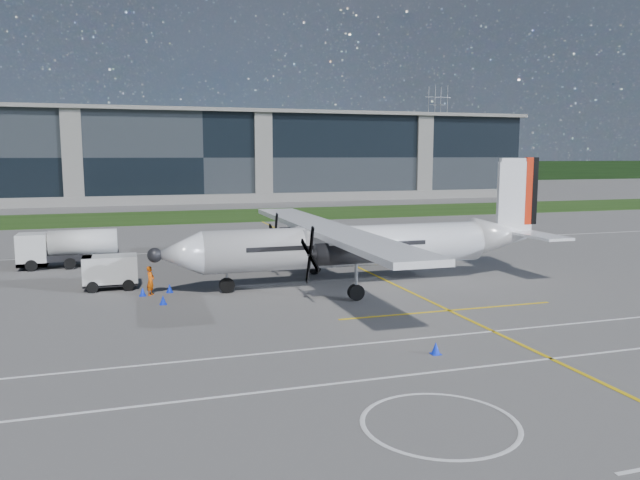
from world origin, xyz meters
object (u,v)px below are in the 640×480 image
ground_crew_person (150,279)px  safety_cone_stbdwing (271,250)px  safety_cone_portwing (436,348)px  turboprop_aircraft (362,222)px  safety_cone_nose_stbd (170,288)px  safety_cone_fwd (143,292)px  baggage_tug (110,272)px  pylon_east (437,133)px  fuel_tanker_truck (61,249)px  safety_cone_nose_port (163,300)px

ground_crew_person → safety_cone_stbdwing: bearing=-10.1°
safety_cone_portwing → safety_cone_stbdwing: bearing=90.9°
turboprop_aircraft → ground_crew_person: bearing=176.9°
safety_cone_stbdwing → safety_cone_nose_stbd: bearing=-125.3°
safety_cone_fwd → safety_cone_portwing: 17.98m
baggage_tug → ground_crew_person: 3.37m
pylon_east → fuel_tanker_truck: bearing=-126.8°
safety_cone_nose_stbd → fuel_tanker_truck: bearing=122.2°
baggage_tug → safety_cone_fwd: (1.74, -2.59, -0.74)m
turboprop_aircraft → safety_cone_nose_port: 12.67m
safety_cone_fwd → fuel_tanker_truck: bearing=114.9°
pylon_east → ground_crew_person: pylon_east is taller
fuel_tanker_truck → safety_cone_nose_stbd: size_ratio=14.13×
safety_cone_nose_port → safety_cone_fwd: same height
baggage_tug → safety_cone_portwing: 21.11m
safety_cone_stbdwing → safety_cone_nose_port: bearing=-121.4°
safety_cone_nose_stbd → ground_crew_person: bearing=-157.4°
turboprop_aircraft → pylon_east: bearing=60.5°
safety_cone_stbdwing → pylon_east: bearing=57.3°
pylon_east → baggage_tug: size_ratio=9.06×
ground_crew_person → safety_cone_stbdwing: 16.42m
turboprop_aircraft → ground_crew_person: turboprop_aircraft is taller
safety_cone_nose_stbd → safety_cone_nose_port: 2.97m
pylon_east → safety_cone_portwing: size_ratio=60.00×
safety_cone_fwd → ground_crew_person: bearing=5.5°
fuel_tanker_truck → safety_cone_nose_port: 14.95m
ground_crew_person → safety_cone_fwd: size_ratio=3.83×
fuel_tanker_truck → baggage_tug: 9.23m
turboprop_aircraft → safety_cone_nose_stbd: size_ratio=51.72×
baggage_tug → safety_cone_stbdwing: (12.17, 10.48, -0.74)m
turboprop_aircraft → fuel_tanker_truck: turboprop_aircraft is taller
turboprop_aircraft → safety_cone_portwing: turboprop_aircraft is taller
fuel_tanker_truck → safety_cone_nose_port: (6.16, -13.58, -1.07)m
pylon_east → turboprop_aircraft: bearing=-119.5°
pylon_east → baggage_tug: pylon_east is taller
pylon_east → baggage_tug: (-98.62, -145.20, -14.01)m
fuel_tanker_truck → ground_crew_person: fuel_tanker_truck is taller
baggage_tug → safety_cone_fwd: bearing=-56.1°
turboprop_aircraft → fuel_tanker_truck: bearing=147.0°
safety_cone_portwing → safety_cone_fwd: bearing=127.1°
turboprop_aircraft → fuel_tanker_truck: size_ratio=3.66×
ground_crew_person → safety_cone_nose_port: ground_crew_person is taller
safety_cone_portwing → safety_cone_nose_port: bearing=129.7°
baggage_tug → safety_cone_nose_stbd: baggage_tug is taller
safety_cone_nose_stbd → safety_cone_stbdwing: 15.42m
fuel_tanker_truck → baggage_tug: fuel_tanker_truck is taller
baggage_tug → safety_cone_nose_stbd: bearing=-32.9°
turboprop_aircraft → safety_cone_nose_port: turboprop_aircraft is taller
ground_crew_person → safety_cone_nose_stbd: ground_crew_person is taller
safety_cone_fwd → safety_cone_portwing: same height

